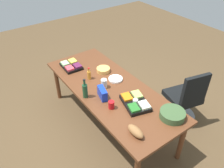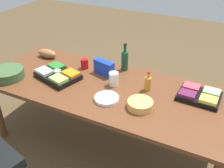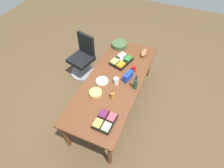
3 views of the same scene
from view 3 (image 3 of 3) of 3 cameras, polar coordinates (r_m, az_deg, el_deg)
The scene contains 14 objects.
ground_plane at distance 3.94m, azimuth 0.59°, elevation -6.26°, with size 10.00×10.00×0.00m, color brown.
conference_table at distance 3.41m, azimuth 0.68°, elevation 0.33°, with size 2.41×0.97×0.74m.
office_chair at distance 4.35m, azimuth -8.89°, elevation 7.21°, with size 0.58×0.58×0.98m.
bread_loaf at distance 3.91m, azimuth 9.70°, elevation 9.43°, with size 0.24×0.11×0.10m, color #956438.
red_solo_cup at distance 3.52m, azimuth 6.68°, elevation 4.72°, with size 0.08×0.08×0.11m, color red.
chip_bag_blue at distance 3.34m, azimuth 4.93°, elevation 2.37°, with size 0.22×0.08×0.15m, color #1638BD.
chip_bowl at distance 3.14m, azimuth -5.04°, elevation -2.78°, with size 0.22×0.22×0.07m, color #E4AD57.
veggie_tray at distance 3.69m, azimuth 2.87°, elevation 7.10°, with size 0.49×0.40×0.09m.
fruit_platter at distance 2.82m, azimuth -2.17°, elevation -11.20°, with size 0.37×0.30×0.07m.
wine_bottle at distance 3.18m, azimuth 7.20°, elevation 0.13°, with size 0.08×0.08×0.30m.
paper_plate_stack at distance 3.33m, azimuth -3.04°, elevation 0.91°, with size 0.22×0.22×0.03m, color white.
salad_bowl at distance 4.07m, azimuth 2.28°, elevation 11.89°, with size 0.32×0.32×0.09m, color #3D5B33.
mayo_jar at distance 3.25m, azimuth 1.32°, elevation 0.90°, with size 0.09×0.09×0.14m, color white.
dressing_bottle at distance 3.04m, azimuth 0.13°, elevation -3.45°, with size 0.07×0.07×0.19m.
Camera 3 is at (-2.11, -0.86, 3.21)m, focal length 29.87 mm.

